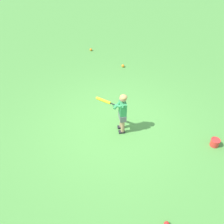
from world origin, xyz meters
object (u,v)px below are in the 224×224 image
Objects in this scene: play_ball_midfield at (91,50)px; toy_bucket at (215,142)px; child_batter at (121,110)px; play_ball_far_right at (123,66)px; play_ball_far_left at (167,224)px.

toy_bucket reaches higher than play_ball_midfield.
play_ball_midfield is 5.89m from toy_bucket.
toy_bucket is at bearing -112.37° from play_ball_midfield.
play_ball_far_right is (2.68, 1.64, -0.60)m from child_batter.
play_ball_far_left is at bearing 176.88° from toy_bucket.
child_batter is 5.00× the size of toy_bucket.
play_ball_far_right is 1.76m from play_ball_midfield.
child_batter is 10.77× the size of play_ball_far_left.
child_batter is at bearing 51.60° from play_ball_far_left.
toy_bucket reaches higher than play_ball_far_right.
child_batter is 3.20m from play_ball_far_right.
play_ball_far_left is 2.36m from toy_bucket.
child_batter reaches higher than toy_bucket.
play_ball_midfield is (3.05, 3.36, -0.60)m from child_batter.
play_ball_far_right is (4.23, 3.59, 0.00)m from play_ball_far_left.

